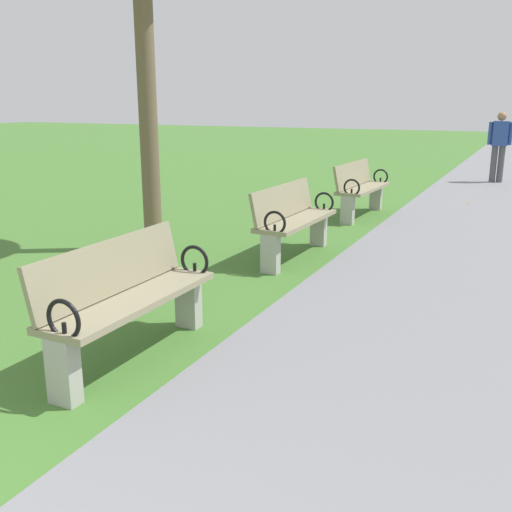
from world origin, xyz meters
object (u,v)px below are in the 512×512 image
park_bench_3 (293,219)px  pedestrian_walking (499,143)px  park_bench_2 (127,297)px  park_bench_4 (360,188)px

park_bench_3 → pedestrian_walking: 8.62m
park_bench_3 → pedestrian_walking: size_ratio=1.00×
park_bench_2 → park_bench_3: same height
pedestrian_walking → park_bench_3: bearing=-101.9°
park_bench_4 → pedestrian_walking: bearing=72.0°
park_bench_2 → park_bench_4: size_ratio=0.99×
park_bench_3 → park_bench_4: size_ratio=1.00×
park_bench_3 → park_bench_4: same height
park_bench_2 → pedestrian_walking: (1.77, 11.69, 0.44)m
park_bench_2 → pedestrian_walking: bearing=81.4°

